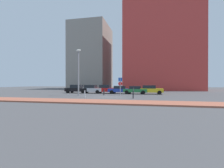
# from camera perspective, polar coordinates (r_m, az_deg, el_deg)

# --- Properties ---
(ground_plane) EXTENTS (120.00, 120.00, 0.00)m
(ground_plane) POSITION_cam_1_polar(r_m,az_deg,el_deg) (22.05, -1.67, -4.53)
(ground_plane) COLOR #424244
(sidewalk_brick) EXTENTS (40.00, 3.19, 0.14)m
(sidewalk_brick) POSITION_cam_1_polar(r_m,az_deg,el_deg) (16.15, -6.99, -6.06)
(sidewalk_brick) COLOR #93513D
(sidewalk_brick) RESTS_ON ground
(parked_car_black) EXTENTS (4.45, 2.01, 1.55)m
(parked_car_black) POSITION_cam_1_polar(r_m,az_deg,el_deg) (31.29, -12.04, -1.67)
(parked_car_black) COLOR black
(parked_car_black) RESTS_ON ground
(parked_car_silver) EXTENTS (3.94, 2.04, 1.53)m
(parked_car_silver) POSITION_cam_1_polar(r_m,az_deg,el_deg) (30.21, -7.12, -1.73)
(parked_car_silver) COLOR #B7BABF
(parked_car_silver) RESTS_ON ground
(parked_car_red) EXTENTS (4.02, 1.99, 1.55)m
(parked_car_red) POSITION_cam_1_polar(r_m,az_deg,el_deg) (29.66, -2.14, -1.76)
(parked_car_red) COLOR red
(parked_car_red) RESTS_ON ground
(parked_car_blue) EXTENTS (4.47, 2.18, 1.38)m
(parked_car_blue) POSITION_cam_1_polar(r_m,az_deg,el_deg) (28.63, 2.98, -1.97)
(parked_car_blue) COLOR #1E389E
(parked_car_blue) RESTS_ON ground
(parked_car_green) EXTENTS (4.07, 2.16, 1.36)m
(parked_car_green) POSITION_cam_1_polar(r_m,az_deg,el_deg) (28.26, 8.15, -2.03)
(parked_car_green) COLOR #237238
(parked_car_green) RESTS_ON ground
(parked_car_yellow) EXTENTS (4.05, 2.02, 1.49)m
(parked_car_yellow) POSITION_cam_1_polar(r_m,az_deg,el_deg) (28.32, 13.18, -1.88)
(parked_car_yellow) COLOR gold
(parked_car_yellow) RESTS_ON ground
(parking_sign_post) EXTENTS (0.60, 0.10, 2.70)m
(parking_sign_post) POSITION_cam_1_polar(r_m,az_deg,el_deg) (24.31, 2.89, -0.08)
(parking_sign_post) COLOR gray
(parking_sign_post) RESTS_ON ground
(parking_meter) EXTENTS (0.18, 0.14, 1.50)m
(parking_meter) POSITION_cam_1_polar(r_m,az_deg,el_deg) (22.65, 7.51, -1.96)
(parking_meter) COLOR #4C4C51
(parking_meter) RESTS_ON ground
(street_lamp) EXTENTS (0.70, 0.36, 6.79)m
(street_lamp) POSITION_cam_1_polar(r_m,az_deg,el_deg) (24.53, -11.61, 5.33)
(street_lamp) COLOR gray
(street_lamp) RESTS_ON ground
(traffic_bollard_near) EXTENTS (0.14, 0.14, 0.91)m
(traffic_bollard_near) POSITION_cam_1_polar(r_m,az_deg,el_deg) (21.46, -9.49, -3.45)
(traffic_bollard_near) COLOR #B7B7BC
(traffic_bollard_near) RESTS_ON ground
(traffic_bollard_mid) EXTENTS (0.18, 0.18, 0.91)m
(traffic_bollard_mid) POSITION_cam_1_polar(r_m,az_deg,el_deg) (25.05, -2.86, -2.90)
(traffic_bollard_mid) COLOR black
(traffic_bollard_mid) RESTS_ON ground
(traffic_bollard_far) EXTENTS (0.13, 0.13, 0.95)m
(traffic_bollard_far) POSITION_cam_1_polar(r_m,az_deg,el_deg) (19.90, 7.38, -3.69)
(traffic_bollard_far) COLOR black
(traffic_bollard_far) RESTS_ON ground
(building_colorful_midrise) EXTENTS (19.50, 15.54, 24.71)m
(building_colorful_midrise) POSITION_cam_1_polar(r_m,az_deg,el_deg) (49.47, 16.52, 12.55)
(building_colorful_midrise) COLOR #BF3833
(building_colorful_midrise) RESTS_ON ground
(building_under_construction) EXTENTS (11.05, 13.34, 20.18)m
(building_under_construction) POSITION_cam_1_polar(r_m,az_deg,el_deg) (53.59, -7.17, 9.15)
(building_under_construction) COLOR gray
(building_under_construction) RESTS_ON ground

